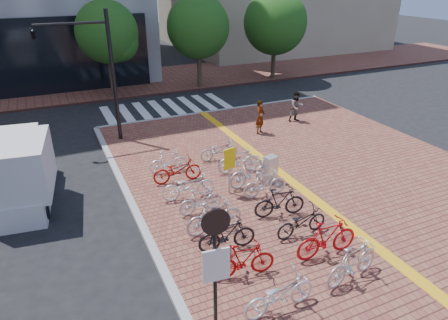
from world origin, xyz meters
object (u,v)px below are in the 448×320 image
bike_0 (280,294)px  bike_7 (169,161)px  bike_1 (244,260)px  bike_3 (214,217)px  box_truck (18,171)px  bike_5 (188,186)px  notice_sign (216,258)px  bike_11 (280,202)px  bike_10 (302,222)px  bike_14 (239,160)px  pedestrian_a (260,117)px  bike_2 (227,235)px  bike_13 (251,172)px  bike_9 (327,238)px  utility_box (270,169)px  yellow_sign (230,163)px  bike_12 (265,183)px  bike_4 (200,200)px  bike_6 (177,170)px  pedestrian_b (296,107)px  bike_8 (353,262)px  traffic_light_pole (78,55)px  bike_15 (219,150)px

bike_0 → bike_7: size_ratio=1.21×
bike_1 → bike_3: 2.15m
bike_0 → box_truck: bearing=31.5°
bike_5 → box_truck: (-5.38, 2.55, 0.55)m
notice_sign → bike_3: bearing=67.3°
bike_3 → notice_sign: size_ratio=0.58×
bike_1 → bike_11: 3.19m
bike_10 → bike_14: bearing=-3.7°
pedestrian_a → notice_sign: 12.46m
bike_7 → box_truck: box_truck is taller
bike_2 → bike_13: size_ratio=0.90×
bike_9 → bike_14: 5.72m
utility_box → yellow_sign: (-1.80, -0.16, 0.71)m
bike_12 → bike_1: bearing=146.1°
bike_4 → bike_6: 2.40m
bike_1 → bike_6: bike_1 is taller
bike_10 → bike_1: bearing=108.6°
bike_13 → bike_9: bearing=173.2°
bike_7 → utility_box: (3.28, -2.42, 0.06)m
bike_4 → bike_9: (2.40, -3.58, 0.12)m
pedestrian_b → bike_8: bearing=-115.0°
bike_9 → pedestrian_b: size_ratio=1.20×
pedestrian_a → yellow_sign: (-3.99, -4.85, 0.40)m
pedestrian_b → traffic_light_pole: (-10.54, 1.45, 3.30)m
bike_6 → bike_8: size_ratio=1.00×
bike_0 → bike_2: (-0.14, 2.61, 0.02)m
bike_10 → utility_box: utility_box is taller
yellow_sign → bike_5: bearing=168.4°
bike_7 → bike_10: bike_7 is taller
traffic_light_pole → bike_13: bearing=-54.3°
bike_4 → bike_13: bearing=-70.8°
bike_4 → box_truck: size_ratio=0.34×
bike_8 → box_truck: bearing=33.6°
bike_15 → bike_12: bearing=-172.3°
box_truck → bike_0: bearing=-56.7°
bike_8 → pedestrian_b: 12.41m
bike_0 → notice_sign: notice_sign is taller
bike_5 → traffic_light_pole: traffic_light_pole is taller
bike_11 → bike_8: bearing=-167.6°
bike_6 → utility_box: utility_box is taller
bike_12 → pedestrian_a: size_ratio=1.00×
bike_6 → box_truck: (-5.42, 1.20, 0.56)m
bike_3 → traffic_light_pole: size_ratio=0.31×
bike_8 → traffic_light_pole: bearing=11.5°
bike_2 → bike_8: 3.48m
bike_2 → bike_9: bearing=-112.5°
bike_11 → notice_sign: bearing=143.2°
pedestrian_b → utility_box: bearing=-129.3°
bike_4 → bike_8: size_ratio=0.82×
bike_1 → box_truck: box_truck is taller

